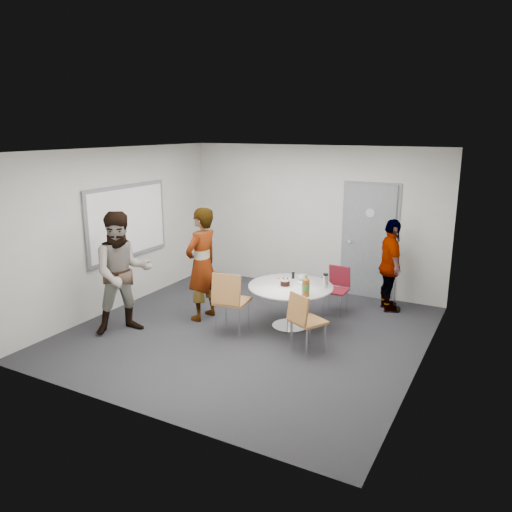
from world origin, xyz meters
The scene contains 15 objects.
floor centered at (0.00, 0.00, 0.00)m, with size 5.00×5.00×0.00m, color black.
ceiling centered at (0.00, 0.00, 2.70)m, with size 5.00×5.00×0.00m, color silver.
wall_back centered at (0.00, 2.50, 1.35)m, with size 5.00×5.00×0.00m, color silver.
wall_left centered at (-2.50, 0.00, 1.35)m, with size 5.00×5.00×0.00m, color silver.
wall_right centered at (2.50, 0.00, 1.35)m, with size 5.00×5.00×0.00m, color silver.
wall_front centered at (0.00, -2.50, 1.35)m, with size 5.00×5.00×0.00m, color silver.
door centered at (1.10, 2.48, 1.03)m, with size 1.02×0.17×2.12m.
whiteboard centered at (-2.46, 0.20, 1.45)m, with size 0.04×1.90×1.25m.
table centered at (0.50, 0.48, 0.59)m, with size 1.29×1.29×0.99m.
chair_near_left centered at (-0.19, -0.22, 0.60)m, with size 0.53×0.56×0.98m.
chair_near_right centered at (1.00, -0.25, 0.52)m, with size 0.55×0.57×0.85m.
chair_far centered at (0.89, 1.42, 0.48)m, with size 0.38×0.41×0.79m.
person_main centered at (-0.93, 0.16, 0.91)m, with size 0.66×0.43×1.81m, color #A5C6EA.
person_left centered at (-1.66, -0.84, 0.92)m, with size 0.89×0.70×1.84m, color white.
person_right centered at (1.63, 1.95, 0.78)m, with size 0.92×0.38×1.56m, color black.
Camera 1 is at (3.43, -6.14, 3.01)m, focal length 35.00 mm.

